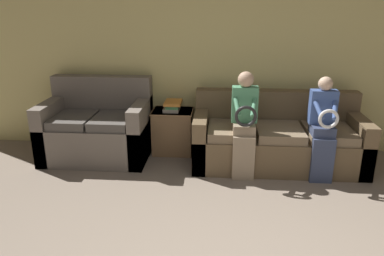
% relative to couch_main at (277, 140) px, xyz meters
% --- Properties ---
extents(wall_back, '(7.94, 0.06, 2.55)m').
position_rel_couch_main_xyz_m(wall_back, '(-0.52, 0.54, 0.96)').
color(wall_back, '#DBCC7F').
rests_on(wall_back, ground_plane).
extents(couch_main, '(2.05, 0.88, 0.87)m').
position_rel_couch_main_xyz_m(couch_main, '(0.00, 0.00, 0.00)').
color(couch_main, brown).
rests_on(couch_main, ground_plane).
extents(couch_side, '(1.32, 0.89, 1.01)m').
position_rel_couch_main_xyz_m(couch_side, '(-2.29, 0.06, 0.05)').
color(couch_side, '#70665B').
rests_on(couch_side, ground_plane).
extents(child_left_seated, '(0.30, 0.38, 1.21)m').
position_rel_couch_main_xyz_m(child_left_seated, '(-0.44, -0.36, 0.35)').
color(child_left_seated, gray).
rests_on(child_left_seated, ground_plane).
extents(child_right_seated, '(0.30, 0.37, 1.16)m').
position_rel_couch_main_xyz_m(child_right_seated, '(0.44, -0.36, 0.32)').
color(child_right_seated, '#384260').
rests_on(child_right_seated, ground_plane).
extents(side_shelf, '(0.54, 0.44, 0.58)m').
position_rel_couch_main_xyz_m(side_shelf, '(-1.34, 0.28, -0.01)').
color(side_shelf, olive).
rests_on(side_shelf, ground_plane).
extents(book_stack, '(0.23, 0.33, 0.13)m').
position_rel_couch_main_xyz_m(book_stack, '(-1.34, 0.27, 0.33)').
color(book_stack, gray).
rests_on(book_stack, side_shelf).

